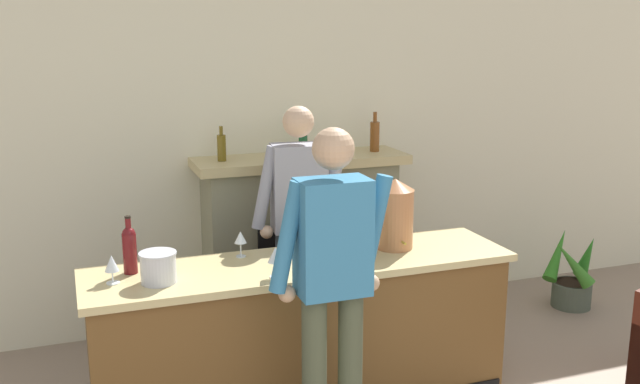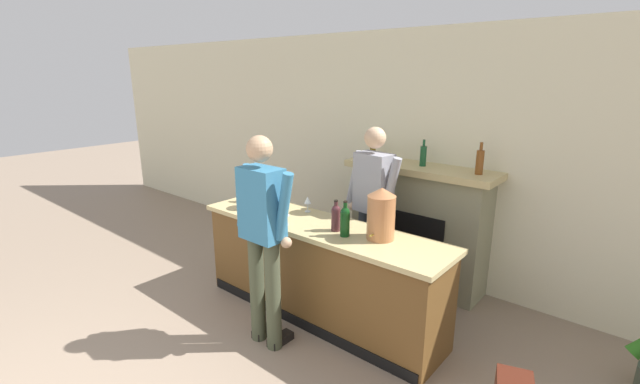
% 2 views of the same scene
% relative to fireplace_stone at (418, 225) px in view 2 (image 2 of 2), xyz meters
% --- Properties ---
extents(wall_back_panel, '(12.00, 0.07, 2.75)m').
position_rel_fireplace_stone_xyz_m(wall_back_panel, '(-0.46, 0.26, 0.69)').
color(wall_back_panel, beige).
rests_on(wall_back_panel, ground_plane).
extents(bar_counter, '(2.56, 0.65, 0.94)m').
position_rel_fireplace_stone_xyz_m(bar_counter, '(-0.39, -1.21, -0.21)').
color(bar_counter, brown).
rests_on(bar_counter, ground_plane).
extents(fireplace_stone, '(1.62, 0.52, 1.65)m').
position_rel_fireplace_stone_xyz_m(fireplace_stone, '(0.00, 0.00, 0.00)').
color(fireplace_stone, gray).
rests_on(fireplace_stone, ground_plane).
extents(person_customer, '(0.66, 0.30, 1.82)m').
position_rel_fireplace_stone_xyz_m(person_customer, '(-0.45, -1.85, 0.33)').
color(person_customer, '#424833').
rests_on(person_customer, ground_plane).
extents(person_bartender, '(0.66, 0.34, 1.79)m').
position_rel_fireplace_stone_xyz_m(person_bartender, '(-0.21, -0.60, 0.31)').
color(person_bartender, '#333C46').
rests_on(person_bartender, ground_plane).
extents(copper_dispenser, '(0.24, 0.28, 0.44)m').
position_rel_fireplace_stone_xyz_m(copper_dispenser, '(0.24, -1.15, 0.48)').
color(copper_dispenser, '#B16E42').
rests_on(copper_dispenser, bar_counter).
extents(ice_bucket_steel, '(0.20, 0.20, 0.17)m').
position_rel_fireplace_stone_xyz_m(ice_bucket_steel, '(-1.24, -1.29, 0.34)').
color(ice_bucket_steel, silver).
rests_on(ice_bucket_steel, bar_counter).
extents(wine_bottle_riesling_slim, '(0.08, 0.08, 0.28)m').
position_rel_fireplace_stone_xyz_m(wine_bottle_riesling_slim, '(-0.17, -1.24, 0.38)').
color(wine_bottle_riesling_slim, '#4A2328').
rests_on(wine_bottle_riesling_slim, bar_counter).
extents(wine_bottle_rose_blush, '(0.08, 0.08, 0.31)m').
position_rel_fireplace_stone_xyz_m(wine_bottle_rose_blush, '(-0.03, -1.30, 0.40)').
color(wine_bottle_rose_blush, '#0F3913').
rests_on(wine_bottle_rose_blush, bar_counter).
extents(wine_bottle_port_short, '(0.08, 0.08, 0.33)m').
position_rel_fireplace_stone_xyz_m(wine_bottle_port_short, '(-1.37, -1.08, 0.40)').
color(wine_bottle_port_short, '#5C1315').
rests_on(wine_bottle_port_short, bar_counter).
extents(wine_glass_front_left, '(0.08, 0.08, 0.16)m').
position_rel_fireplace_stone_xyz_m(wine_glass_front_left, '(-1.48, -1.22, 0.36)').
color(wine_glass_front_left, silver).
rests_on(wine_glass_front_left, bar_counter).
extents(wine_glass_back_row, '(0.09, 0.09, 0.17)m').
position_rel_fireplace_stone_xyz_m(wine_glass_back_row, '(-0.62, -1.43, 0.38)').
color(wine_glass_back_row, silver).
rests_on(wine_glass_back_row, bar_counter).
extents(wine_glass_by_dispenser, '(0.07, 0.07, 0.16)m').
position_rel_fireplace_stone_xyz_m(wine_glass_by_dispenser, '(-0.72, -1.00, 0.37)').
color(wine_glass_by_dispenser, silver).
rests_on(wine_glass_by_dispenser, bar_counter).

